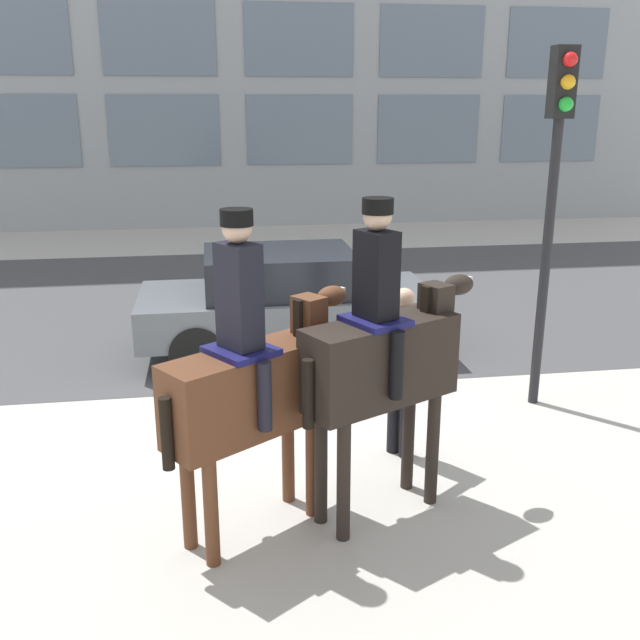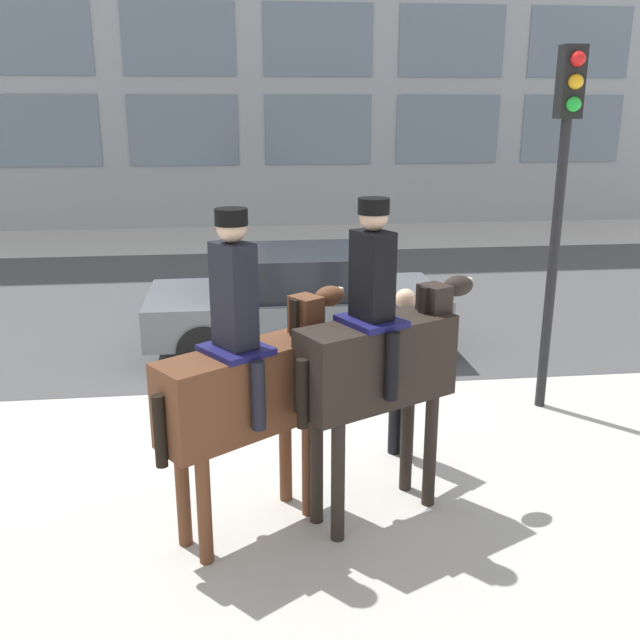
# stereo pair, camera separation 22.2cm
# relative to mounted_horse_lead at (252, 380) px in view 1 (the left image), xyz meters

# --- Properties ---
(ground_plane) EXTENTS (80.00, 80.00, 0.00)m
(ground_plane) POSITION_rel_mounted_horse_lead_xyz_m (0.47, 2.45, -1.31)
(ground_plane) COLOR #B2AFA8
(road_surface) EXTENTS (25.35, 8.50, 0.01)m
(road_surface) POSITION_rel_mounted_horse_lead_xyz_m (0.47, 7.20, -1.30)
(road_surface) COLOR #444447
(road_surface) RESTS_ON ground_plane
(mounted_horse_lead) EXTENTS (1.60, 1.23, 2.64)m
(mounted_horse_lead) POSITION_rel_mounted_horse_lead_xyz_m (0.00, 0.00, 0.00)
(mounted_horse_lead) COLOR #59331E
(mounted_horse_lead) RESTS_ON ground_plane
(mounted_horse_companion) EXTENTS (1.63, 1.03, 2.68)m
(mounted_horse_companion) POSITION_rel_mounted_horse_lead_xyz_m (1.06, 0.11, 0.11)
(mounted_horse_companion) COLOR black
(mounted_horse_companion) RESTS_ON ground_plane
(pedestrian_bystander) EXTENTS (0.69, 0.81, 1.71)m
(pedestrian_bystander) POSITION_rel_mounted_horse_lead_xyz_m (1.49, 1.08, -0.30)
(pedestrian_bystander) COLOR black
(pedestrian_bystander) RESTS_ON ground_plane
(street_car_near_lane) EXTENTS (4.01, 1.85, 1.45)m
(street_car_near_lane) POSITION_rel_mounted_horse_lead_xyz_m (0.70, 4.29, -0.54)
(street_car_near_lane) COLOR #51565B
(street_car_near_lane) RESTS_ON ground_plane
(traffic_light) EXTENTS (0.24, 0.29, 3.92)m
(traffic_light) POSITION_rel_mounted_horse_lead_xyz_m (3.39, 2.10, 1.33)
(traffic_light) COLOR black
(traffic_light) RESTS_ON ground_plane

